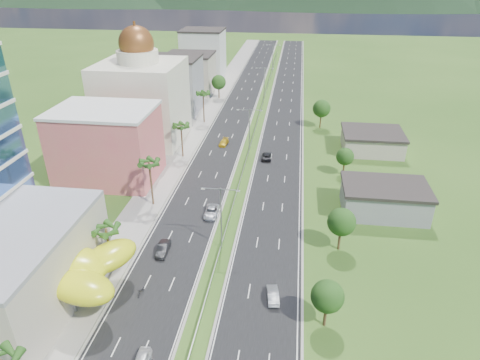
% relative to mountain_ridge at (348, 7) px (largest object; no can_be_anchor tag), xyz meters
% --- Properties ---
extents(ground, '(500.00, 500.00, 0.00)m').
position_rel_mountain_ridge_xyz_m(ground, '(-60.00, -450.00, 0.00)').
color(ground, '#2D5119').
rests_on(ground, ground).
extents(road_left, '(11.00, 260.00, 0.04)m').
position_rel_mountain_ridge_xyz_m(road_left, '(-67.50, -360.00, 0.02)').
color(road_left, black).
rests_on(road_left, ground).
extents(road_right, '(11.00, 260.00, 0.04)m').
position_rel_mountain_ridge_xyz_m(road_right, '(-52.50, -360.00, 0.02)').
color(road_right, black).
rests_on(road_right, ground).
extents(sidewalk_left, '(7.00, 260.00, 0.12)m').
position_rel_mountain_ridge_xyz_m(sidewalk_left, '(-77.00, -360.00, 0.06)').
color(sidewalk_left, gray).
rests_on(sidewalk_left, ground).
extents(median_guardrail, '(0.10, 216.06, 0.76)m').
position_rel_mountain_ridge_xyz_m(median_guardrail, '(-60.00, -378.01, 0.62)').
color(median_guardrail, gray).
rests_on(median_guardrail, ground).
extents(streetlight_median_b, '(6.04, 0.25, 11.00)m').
position_rel_mountain_ridge_xyz_m(streetlight_median_b, '(-60.00, -440.00, 6.75)').
color(streetlight_median_b, gray).
rests_on(streetlight_median_b, ground).
extents(streetlight_median_c, '(6.04, 0.25, 11.00)m').
position_rel_mountain_ridge_xyz_m(streetlight_median_c, '(-60.00, -400.00, 6.75)').
color(streetlight_median_c, gray).
rests_on(streetlight_median_c, ground).
extents(streetlight_median_d, '(6.04, 0.25, 11.00)m').
position_rel_mountain_ridge_xyz_m(streetlight_median_d, '(-60.00, -355.00, 6.75)').
color(streetlight_median_d, gray).
rests_on(streetlight_median_d, ground).
extents(streetlight_median_e, '(6.04, 0.25, 11.00)m').
position_rel_mountain_ridge_xyz_m(streetlight_median_e, '(-60.00, -310.00, 6.75)').
color(streetlight_median_e, gray).
rests_on(streetlight_median_e, ground).
extents(lime_canopy, '(18.00, 15.00, 7.40)m').
position_rel_mountain_ridge_xyz_m(lime_canopy, '(-80.00, -454.00, 4.99)').
color(lime_canopy, '#CAD114').
rests_on(lime_canopy, ground).
extents(pink_shophouse, '(20.00, 15.00, 15.00)m').
position_rel_mountain_ridge_xyz_m(pink_shophouse, '(-88.00, -418.00, 7.50)').
color(pink_shophouse, '#D65862').
rests_on(pink_shophouse, ground).
extents(domed_building, '(20.00, 20.00, 28.70)m').
position_rel_mountain_ridge_xyz_m(domed_building, '(-88.00, -395.00, 11.35)').
color(domed_building, beige).
rests_on(domed_building, ground).
extents(midrise_grey, '(16.00, 15.00, 16.00)m').
position_rel_mountain_ridge_xyz_m(midrise_grey, '(-87.00, -370.00, 8.00)').
color(midrise_grey, gray).
rests_on(midrise_grey, ground).
extents(midrise_beige, '(16.00, 15.00, 13.00)m').
position_rel_mountain_ridge_xyz_m(midrise_beige, '(-87.00, -348.00, 6.50)').
color(midrise_beige, '#B6AD96').
rests_on(midrise_beige, ground).
extents(midrise_white, '(16.00, 15.00, 18.00)m').
position_rel_mountain_ridge_xyz_m(midrise_white, '(-87.00, -325.00, 9.00)').
color(midrise_white, silver).
rests_on(midrise_white, ground).
extents(shed_near, '(15.00, 10.00, 5.00)m').
position_rel_mountain_ridge_xyz_m(shed_near, '(-32.00, -425.00, 2.50)').
color(shed_near, gray).
rests_on(shed_near, ground).
extents(shed_far, '(14.00, 12.00, 4.40)m').
position_rel_mountain_ridge_xyz_m(shed_far, '(-30.00, -395.00, 2.20)').
color(shed_far, '#B6AD96').
rests_on(shed_far, ground).
extents(palm_tree_b, '(3.60, 3.60, 8.10)m').
position_rel_mountain_ridge_xyz_m(palm_tree_b, '(-75.50, -448.00, 7.06)').
color(palm_tree_b, '#47301C').
rests_on(palm_tree_b, ground).
extents(palm_tree_c, '(3.60, 3.60, 9.60)m').
position_rel_mountain_ridge_xyz_m(palm_tree_c, '(-75.50, -428.00, 8.50)').
color(palm_tree_c, '#47301C').
rests_on(palm_tree_c, ground).
extents(palm_tree_d, '(3.60, 3.60, 8.60)m').
position_rel_mountain_ridge_xyz_m(palm_tree_d, '(-75.50, -405.00, 7.54)').
color(palm_tree_d, '#47301C').
rests_on(palm_tree_d, ground).
extents(palm_tree_e, '(3.60, 3.60, 9.40)m').
position_rel_mountain_ridge_xyz_m(palm_tree_e, '(-75.50, -380.00, 8.31)').
color(palm_tree_e, '#47301C').
rests_on(palm_tree_e, ground).
extents(leafy_tree_lfar, '(4.90, 4.90, 8.05)m').
position_rel_mountain_ridge_xyz_m(leafy_tree_lfar, '(-75.50, -355.00, 5.58)').
color(leafy_tree_lfar, '#47301C').
rests_on(leafy_tree_lfar, ground).
extents(leafy_tree_ra, '(4.20, 4.20, 6.90)m').
position_rel_mountain_ridge_xyz_m(leafy_tree_ra, '(-44.00, -455.00, 4.78)').
color(leafy_tree_ra, '#47301C').
rests_on(leafy_tree_ra, ground).
extents(leafy_tree_rb, '(4.55, 4.55, 7.47)m').
position_rel_mountain_ridge_xyz_m(leafy_tree_rb, '(-41.00, -438.00, 5.18)').
color(leafy_tree_rb, '#47301C').
rests_on(leafy_tree_rb, ground).
extents(leafy_tree_rc, '(3.85, 3.85, 6.33)m').
position_rel_mountain_ridge_xyz_m(leafy_tree_rc, '(-38.00, -410.00, 4.37)').
color(leafy_tree_rc, '#47301C').
rests_on(leafy_tree_rc, ground).
extents(leafy_tree_rd, '(4.90, 4.90, 8.05)m').
position_rel_mountain_ridge_xyz_m(leafy_tree_rd, '(-42.00, -380.00, 5.58)').
color(leafy_tree_rd, '#47301C').
rests_on(leafy_tree_rd, ground).
extents(mountain_ridge, '(860.00, 140.00, 90.00)m').
position_rel_mountain_ridge_xyz_m(mountain_ridge, '(0.00, 0.00, 0.00)').
color(mountain_ridge, black).
rests_on(mountain_ridge, ground).
extents(car_dark_left, '(1.77, 4.64, 1.51)m').
position_rel_mountain_ridge_xyz_m(car_dark_left, '(-69.09, -442.76, 0.79)').
color(car_dark_left, black).
rests_on(car_dark_left, road_left).
extents(car_silver_mid_left, '(2.56, 5.28, 1.45)m').
position_rel_mountain_ridge_xyz_m(car_silver_mid_left, '(-63.56, -430.47, 0.76)').
color(car_silver_mid_left, '#AEB1B6').
rests_on(car_silver_mid_left, road_left).
extents(car_yellow_far_left, '(2.21, 4.64, 1.31)m').
position_rel_mountain_ridge_xyz_m(car_yellow_far_left, '(-66.94, -396.33, 0.69)').
color(car_yellow_far_left, gold).
rests_on(car_yellow_far_left, road_left).
extents(car_silver_right, '(2.10, 4.50, 1.43)m').
position_rel_mountain_ridge_xyz_m(car_silver_right, '(-50.90, -451.10, 0.75)').
color(car_silver_right, '#A1A3A9').
rests_on(car_silver_right, road_right).
extents(car_dark_far_right, '(2.34, 4.87, 1.34)m').
position_rel_mountain_ridge_xyz_m(car_dark_far_right, '(-55.39, -403.71, 0.71)').
color(car_dark_far_right, black).
rests_on(car_dark_far_right, road_right).
extents(motorcycle, '(0.82, 2.05, 1.28)m').
position_rel_mountain_ridge_xyz_m(motorcycle, '(-69.36, -452.52, 0.68)').
color(motorcycle, black).
rests_on(motorcycle, road_left).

